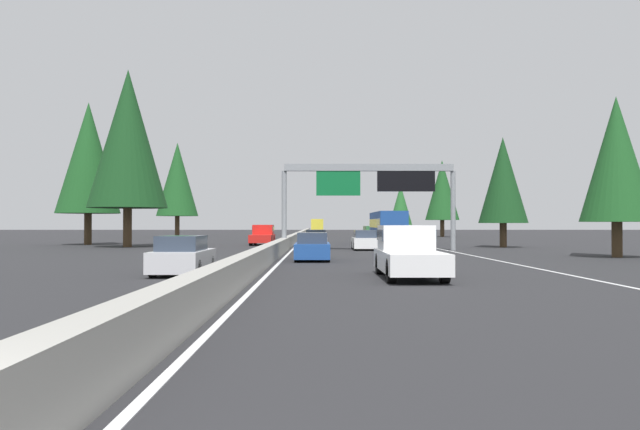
% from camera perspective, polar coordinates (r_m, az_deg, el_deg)
% --- Properties ---
extents(ground_plane, '(320.00, 320.00, 0.00)m').
position_cam_1_polar(ground_plane, '(62.76, -2.17, -2.59)').
color(ground_plane, '#262628').
extents(median_barrier, '(180.00, 0.56, 0.90)m').
position_cam_1_polar(median_barrier, '(82.75, -1.91, -1.86)').
color(median_barrier, '#9E9B93').
rests_on(median_barrier, ground).
extents(shoulder_stripe_right, '(160.00, 0.16, 0.01)m').
position_cam_1_polar(shoulder_stripe_right, '(73.33, 7.14, -2.33)').
color(shoulder_stripe_right, silver).
rests_on(shoulder_stripe_right, ground).
extents(shoulder_stripe_median, '(160.00, 0.16, 0.01)m').
position_cam_1_polar(shoulder_stripe_median, '(72.75, -1.70, -2.34)').
color(shoulder_stripe_median, silver).
rests_on(shoulder_stripe_median, ground).
extents(sign_gantry_overhead, '(0.50, 12.68, 6.29)m').
position_cam_1_polar(sign_gantry_overhead, '(46.13, 4.64, 3.01)').
color(sign_gantry_overhead, gray).
rests_on(sign_gantry_overhead, ground).
extents(pickup_mid_left, '(5.60, 2.00, 1.86)m').
position_cam_1_polar(pickup_mid_left, '(22.80, 7.94, -3.31)').
color(pickup_mid_left, white).
rests_on(pickup_mid_left, ground).
extents(sedan_distant_b, '(4.40, 1.80, 1.47)m').
position_cam_1_polar(sedan_distant_b, '(33.09, -0.69, -2.95)').
color(sedan_distant_b, '#1E4793').
rests_on(sedan_distant_b, ground).
extents(sedan_far_left, '(4.40, 1.80, 1.47)m').
position_cam_1_polar(sedan_far_left, '(50.51, -0.38, -2.23)').
color(sedan_far_left, white).
rests_on(sedan_far_left, ground).
extents(box_truck_distant_a, '(8.50, 2.40, 2.95)m').
position_cam_1_polar(box_truck_distant_a, '(127.11, -0.26, -0.98)').
color(box_truck_distant_a, gold).
rests_on(box_truck_distant_a, ground).
extents(bus_mid_right, '(11.50, 2.55, 3.10)m').
position_cam_1_polar(bus_mid_right, '(61.58, 6.10, -1.02)').
color(bus_mid_right, '#1E4793').
rests_on(bus_mid_right, ground).
extents(sedan_near_right, '(4.40, 1.80, 1.47)m').
position_cam_1_polar(sedan_near_right, '(47.11, 4.05, -2.33)').
color(sedan_near_right, white).
rests_on(sedan_near_right, ground).
extents(minivan_mid_center, '(5.00, 1.95, 1.69)m').
position_cam_1_polar(minivan_mid_center, '(81.14, 4.74, -1.52)').
color(minivan_mid_center, '#2D6B38').
rests_on(minivan_mid_center, ground).
extents(oncoming_near, '(5.60, 2.00, 1.86)m').
position_cam_1_polar(oncoming_near, '(58.50, -5.20, -1.81)').
color(oncoming_near, red).
rests_on(oncoming_near, ground).
extents(oncoming_far, '(4.40, 1.80, 1.47)m').
position_cam_1_polar(oncoming_far, '(24.53, -12.29, -3.67)').
color(oncoming_far, silver).
rests_on(oncoming_far, ground).
extents(conifer_right_near, '(4.09, 4.09, 9.31)m').
position_cam_1_polar(conifer_right_near, '(40.27, 25.21, 4.58)').
color(conifer_right_near, '#4C3823').
rests_on(conifer_right_near, ground).
extents(conifer_right_mid, '(4.02, 4.02, 9.14)m').
position_cam_1_polar(conifer_right_mid, '(54.43, 16.20, 3.03)').
color(conifer_right_mid, '#4C3823').
rests_on(conifer_right_mid, ground).
extents(conifer_right_far, '(5.15, 5.15, 11.71)m').
position_cam_1_polar(conifer_right_far, '(98.04, 10.98, 2.21)').
color(conifer_right_far, '#4C3823').
rests_on(conifer_right_far, ground).
extents(conifer_right_distant, '(3.63, 3.63, 8.25)m').
position_cam_1_polar(conifer_right_distant, '(100.91, 7.30, 0.92)').
color(conifer_right_distant, '#4C3823').
rests_on(conifer_right_distant, ground).
extents(conifer_left_near, '(6.56, 6.56, 14.91)m').
position_cam_1_polar(conifer_left_near, '(55.54, -16.97, 6.60)').
color(conifer_left_near, '#4C3823').
rests_on(conifer_left_near, ground).
extents(conifer_left_mid, '(5.87, 5.87, 13.33)m').
position_cam_1_polar(conifer_left_mid, '(62.97, -20.20, 4.86)').
color(conifer_left_mid, '#4C3823').
rests_on(conifer_left_mid, ground).
extents(conifer_left_far, '(6.40, 6.40, 14.54)m').
position_cam_1_polar(conifer_left_far, '(99.95, -12.76, 3.15)').
color(conifer_left_far, '#4C3823').
rests_on(conifer_left_far, ground).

